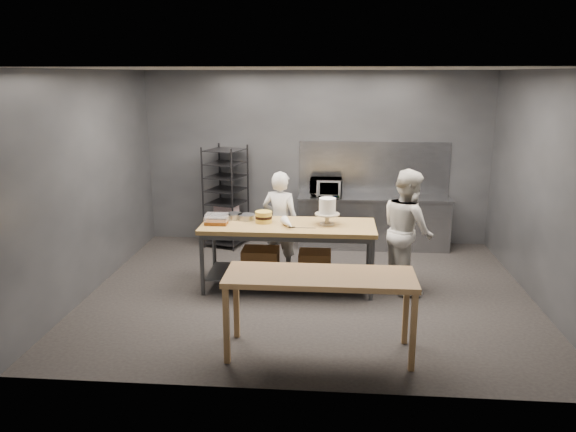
# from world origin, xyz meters

# --- Properties ---
(ground) EXTENTS (6.00, 6.00, 0.00)m
(ground) POSITION_xyz_m (0.00, 0.00, 0.00)
(ground) COLOR black
(ground) RESTS_ON ground
(back_wall) EXTENTS (6.00, 0.04, 3.00)m
(back_wall) POSITION_xyz_m (0.00, 2.50, 1.50)
(back_wall) COLOR #4C4F54
(back_wall) RESTS_ON ground
(work_table) EXTENTS (2.40, 0.90, 0.92)m
(work_table) POSITION_xyz_m (-0.33, 0.18, 0.57)
(work_table) COLOR olive
(work_table) RESTS_ON ground
(near_counter) EXTENTS (2.00, 0.70, 0.90)m
(near_counter) POSITION_xyz_m (0.18, -1.73, 0.81)
(near_counter) COLOR olive
(near_counter) RESTS_ON ground
(back_counter) EXTENTS (2.60, 0.60, 0.90)m
(back_counter) POSITION_xyz_m (1.00, 2.18, 0.45)
(back_counter) COLOR slate
(back_counter) RESTS_ON ground
(splashback_panel) EXTENTS (2.60, 0.02, 0.90)m
(splashback_panel) POSITION_xyz_m (1.00, 2.48, 1.35)
(splashback_panel) COLOR slate
(splashback_panel) RESTS_ON back_counter
(speed_rack) EXTENTS (0.76, 0.80, 1.75)m
(speed_rack) POSITION_xyz_m (-1.55, 2.10, 0.86)
(speed_rack) COLOR black
(speed_rack) RESTS_ON ground
(chef_behind) EXTENTS (0.64, 0.50, 1.55)m
(chef_behind) POSITION_xyz_m (-0.48, 0.83, 0.77)
(chef_behind) COLOR white
(chef_behind) RESTS_ON ground
(chef_right) EXTENTS (0.86, 0.98, 1.70)m
(chef_right) POSITION_xyz_m (1.33, 0.26, 0.85)
(chef_right) COLOR silver
(chef_right) RESTS_ON ground
(microwave) EXTENTS (0.54, 0.37, 0.30)m
(microwave) POSITION_xyz_m (0.18, 2.18, 1.05)
(microwave) COLOR black
(microwave) RESTS_ON back_counter
(frosted_cake_stand) EXTENTS (0.34, 0.34, 0.37)m
(frosted_cake_stand) POSITION_xyz_m (0.23, 0.21, 1.15)
(frosted_cake_stand) COLOR #BEB198
(frosted_cake_stand) RESTS_ON work_table
(layer_cake) EXTENTS (0.23, 0.23, 0.16)m
(layer_cake) POSITION_xyz_m (-0.66, 0.24, 1.00)
(layer_cake) COLOR #F3C44D
(layer_cake) RESTS_ON work_table
(cake_pans) EXTENTS (0.63, 0.39, 0.07)m
(cake_pans) POSITION_xyz_m (-1.12, 0.37, 0.96)
(cake_pans) COLOR gray
(cake_pans) RESTS_ON work_table
(piping_bag) EXTENTS (0.25, 0.40, 0.12)m
(piping_bag) POSITION_xyz_m (-0.29, -0.01, 0.98)
(piping_bag) COLOR white
(piping_bag) RESTS_ON work_table
(offset_spatula) EXTENTS (0.36, 0.02, 0.02)m
(offset_spatula) POSITION_xyz_m (-0.15, 0.00, 0.93)
(offset_spatula) COLOR slate
(offset_spatula) RESTS_ON work_table
(pastry_clamshells) EXTENTS (0.34, 0.37, 0.11)m
(pastry_clamshells) POSITION_xyz_m (-1.31, 0.17, 0.98)
(pastry_clamshells) COLOR brown
(pastry_clamshells) RESTS_ON work_table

